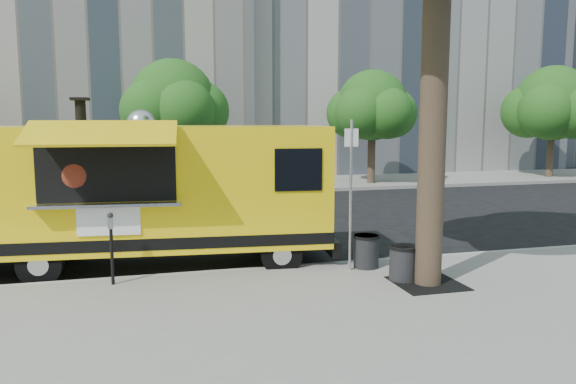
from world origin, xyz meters
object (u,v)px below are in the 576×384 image
trash_bin_right (403,262)px  food_truck (161,190)px  far_tree_c (372,106)px  sign_post (351,186)px  far_tree_b (173,102)px  far_tree_d (553,103)px  parking_meter (111,240)px  trash_bin_left (366,250)px

trash_bin_right → food_truck: bearing=148.2°
far_tree_c → sign_post: 15.48m
far_tree_b → sign_post: 14.61m
far_tree_d → sign_post: size_ratio=1.88×
far_tree_b → far_tree_d: bearing=-0.3°
far_tree_c → parking_meter: far_tree_c is taller
far_tree_d → parking_meter: bearing=-146.4°
sign_post → trash_bin_right: 1.78m
far_tree_d → trash_bin_right: 22.07m
far_tree_c → sign_post: size_ratio=1.74×
far_tree_d → trash_bin_left: bearing=-138.8°
parking_meter → trash_bin_right: 5.40m
far_tree_b → trash_bin_left: (2.95, -14.14, -3.33)m
parking_meter → trash_bin_left: parking_meter is taller
far_tree_b → trash_bin_left: 14.82m
trash_bin_right → far_tree_b: bearing=102.1°
sign_post → trash_bin_left: (0.40, 0.11, -1.34)m
far_tree_b → far_tree_c: far_tree_b is taller
far_tree_d → trash_bin_right: size_ratio=8.49×
parking_meter → food_truck: (0.96, 1.52, 0.69)m
far_tree_b → trash_bin_right: (3.25, -15.18, -3.33)m
far_tree_b → far_tree_d: 19.00m
parking_meter → trash_bin_left: 4.97m
far_tree_b → parking_meter: size_ratio=4.12×
parking_meter → food_truck: food_truck is taller
sign_post → trash_bin_left: 1.41m
far_tree_b → far_tree_d: far_tree_d is taller
trash_bin_left → far_tree_d: bearing=41.2°
far_tree_d → sign_post: far_tree_d is taller
far_tree_c → food_truck: 15.95m
food_truck → far_tree_b: bearing=90.6°
far_tree_d → food_truck: far_tree_d is taller
far_tree_b → parking_meter: far_tree_b is taller
parking_meter → food_truck: bearing=57.7°
far_tree_c → far_tree_d: far_tree_d is taller
far_tree_c → far_tree_d: bearing=1.1°
parking_meter → trash_bin_right: size_ratio=2.01×
sign_post → food_truck: food_truck is taller
food_truck → trash_bin_right: food_truck is taller
far_tree_b → trash_bin_left: bearing=-78.2°
far_tree_d → trash_bin_left: far_tree_d is taller
far_tree_c → food_truck: size_ratio=0.71×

